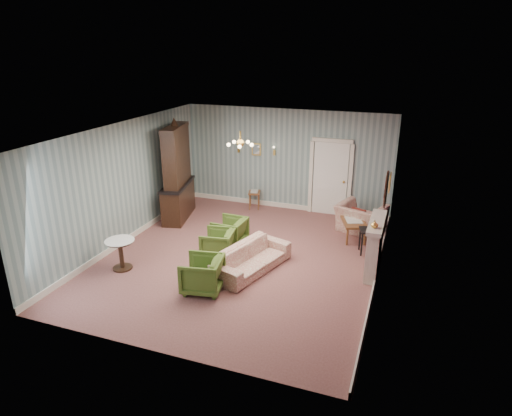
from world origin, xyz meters
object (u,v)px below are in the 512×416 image
at_px(olive_chair_b, 218,242).
at_px(fireplace, 375,246).
at_px(pedestal_table, 121,254).
at_px(sofa_chintz, 252,254).
at_px(wingback_chair, 361,214).
at_px(coffee_table, 353,229).
at_px(olive_chair_c, 230,230).
at_px(dresser, 176,170).
at_px(side_table_black, 368,241).
at_px(olive_chair_a, 202,273).

height_order(olive_chair_b, fireplace, fireplace).
bearing_deg(pedestal_table, sofa_chintz, 18.94).
bearing_deg(wingback_chair, coffee_table, 94.90).
height_order(coffee_table, pedestal_table, pedestal_table).
bearing_deg(wingback_chair, sofa_chintz, 75.09).
xyz_separation_m(olive_chair_c, coffee_table, (2.74, 1.37, -0.12)).
height_order(wingback_chair, dresser, dresser).
distance_m(fireplace, side_table_black, 0.89).
height_order(sofa_chintz, side_table_black, sofa_chintz).
bearing_deg(pedestal_table, olive_chair_b, 35.72).
xyz_separation_m(dresser, pedestal_table, (0.33, -3.09, -1.02)).
xyz_separation_m(olive_chair_a, pedestal_table, (-2.04, 0.21, -0.05)).
height_order(dresser, pedestal_table, dresser).
xyz_separation_m(olive_chair_b, pedestal_table, (-1.71, -1.23, -0.02)).
relative_size(dresser, pedestal_table, 4.00).
xyz_separation_m(wingback_chair, fireplace, (0.54, -2.07, 0.09)).
xyz_separation_m(sofa_chintz, wingback_chair, (1.91, 2.91, 0.11)).
distance_m(dresser, pedestal_table, 3.27).
bearing_deg(olive_chair_c, dresser, -116.79).
distance_m(olive_chair_a, pedestal_table, 2.05).
bearing_deg(dresser, olive_chair_c, -42.71).
distance_m(fireplace, pedestal_table, 5.40).
bearing_deg(sofa_chintz, side_table_black, -36.49).
height_order(olive_chair_c, pedestal_table, olive_chair_c).
bearing_deg(olive_chair_a, fireplace, 112.37).
height_order(wingback_chair, coffee_table, wingback_chair).
bearing_deg(coffee_table, sofa_chintz, -126.75).
distance_m(sofa_chintz, coffee_table, 3.00).
bearing_deg(sofa_chintz, dresser, 70.86).
bearing_deg(olive_chair_c, pedestal_table, -38.56).
bearing_deg(olive_chair_b, olive_chair_a, 3.95).
xyz_separation_m(coffee_table, side_table_black, (0.45, -0.74, 0.06)).
relative_size(coffee_table, pedestal_table, 1.41).
distance_m(olive_chair_c, pedestal_table, 2.59).
bearing_deg(side_table_black, pedestal_table, -152.32).
distance_m(sofa_chintz, fireplace, 2.60).
relative_size(coffee_table, side_table_black, 1.59).
xyz_separation_m(dresser, fireplace, (5.43, -1.34, -0.78)).
xyz_separation_m(side_table_black, pedestal_table, (-4.90, -2.57, 0.04)).
xyz_separation_m(wingback_chair, pedestal_table, (-4.57, -3.82, -0.15)).
bearing_deg(olive_chair_a, coffee_table, 135.41).
bearing_deg(fireplace, side_table_black, 104.40).
relative_size(olive_chair_a, fireplace, 0.55).
relative_size(dresser, fireplace, 1.95).
height_order(olive_chair_b, wingback_chair, wingback_chair).
xyz_separation_m(coffee_table, pedestal_table, (-4.45, -3.31, 0.10)).
relative_size(sofa_chintz, side_table_black, 3.25).
relative_size(dresser, coffee_table, 2.84).
bearing_deg(dresser, fireplace, -27.11).
xyz_separation_m(olive_chair_b, sofa_chintz, (0.94, -0.32, 0.03)).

